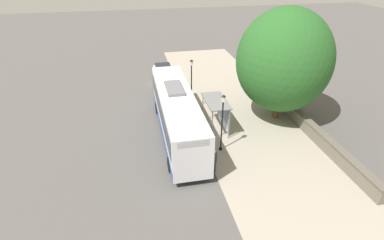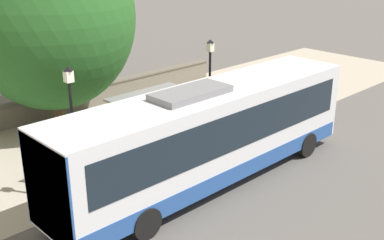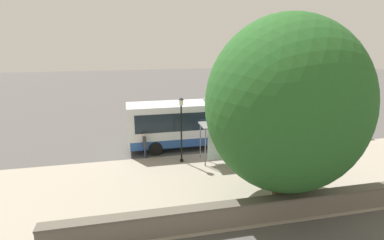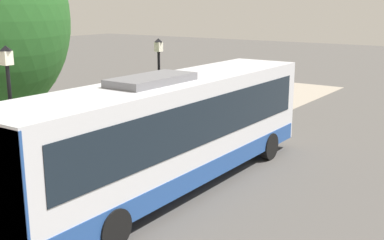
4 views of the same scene
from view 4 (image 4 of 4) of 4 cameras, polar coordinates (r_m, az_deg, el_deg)
ground_plane at (r=16.22m, az=-7.12°, el=-6.88°), size 120.00×120.00×0.00m
sidewalk_plaza at (r=19.38m, az=-17.09°, el=-3.94°), size 9.00×44.00×0.02m
bus at (r=14.72m, az=-2.36°, el=-1.16°), size 2.63×12.50×3.67m
bus_shelter at (r=16.73m, az=-11.47°, el=1.26°), size 1.63×3.31×2.61m
pedestrian at (r=19.91m, az=3.06°, el=0.25°), size 0.34×0.24×1.79m
street_lamp_near at (r=13.15m, az=-20.55°, el=-0.01°), size 0.28×0.28×4.64m
street_lamp_far at (r=18.38m, az=-3.91°, el=4.04°), size 0.28×0.28×4.41m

